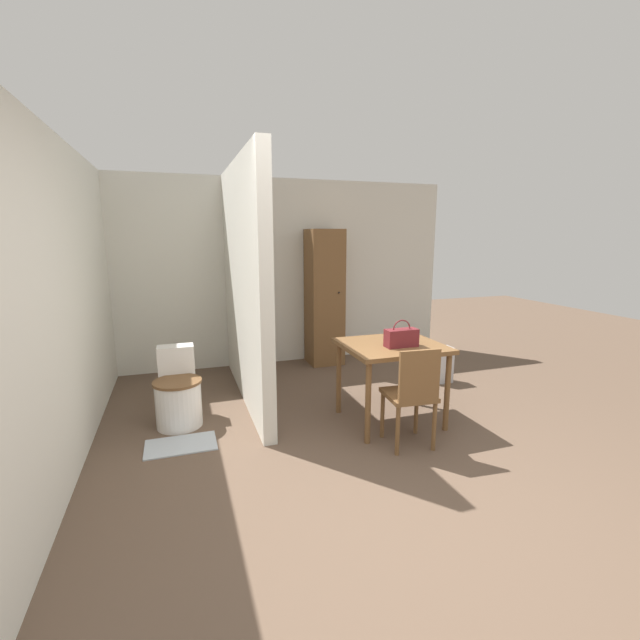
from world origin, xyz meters
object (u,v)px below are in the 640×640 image
wooden_cabinet (324,297)px  space_heater (441,365)px  dining_table (391,354)px  wooden_chair (412,393)px  handbag (401,337)px  toilet (178,395)px

wooden_cabinet → space_heater: size_ratio=4.24×
dining_table → wooden_chair: 0.56m
handbag → space_heater: (1.08, 0.91, -0.63)m
handbag → dining_table: bearing=105.4°
space_heater → dining_table: bearing=-144.3°
toilet → space_heater: 3.03m
toilet → space_heater: toilet is taller
space_heater → toilet: bearing=-176.0°
toilet → handbag: bearing=-19.8°
toilet → wooden_cabinet: size_ratio=0.38×
toilet → wooden_cabinet: wooden_cabinet is taller
handbag → wooden_cabinet: 2.15m
wooden_chair → handbag: (0.11, 0.41, 0.37)m
toilet → wooden_chair: bearing=-31.2°
wooden_chair → toilet: (-1.84, 1.11, -0.20)m
toilet → space_heater: bearing=4.0°
toilet → handbag: size_ratio=2.36×
wooden_cabinet → handbag: bearing=-90.3°
dining_table → wooden_cabinet: 2.05m
dining_table → wooden_chair: bearing=-98.8°
dining_table → space_heater: dining_table is taller
handbag → wooden_cabinet: size_ratio=0.16×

